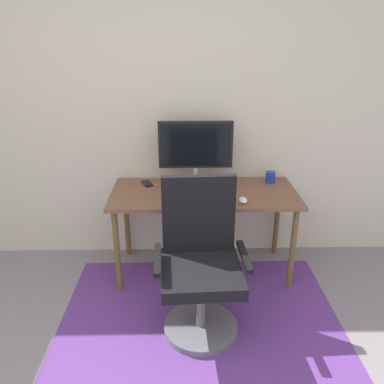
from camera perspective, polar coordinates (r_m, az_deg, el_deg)
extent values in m
cube|color=beige|center=(3.21, -7.57, 12.44)|extent=(6.00, 0.10, 2.60)
cube|color=#5F3483|center=(2.81, 1.20, -18.48)|extent=(1.93, 1.48, 0.01)
cube|color=brown|center=(2.98, 1.82, -0.22)|extent=(1.44, 0.64, 0.03)
cylinder|color=brown|center=(2.95, -11.09, -8.67)|extent=(0.04, 0.04, 0.68)
cylinder|color=brown|center=(3.02, 14.77, -8.27)|extent=(0.04, 0.04, 0.68)
cylinder|color=brown|center=(3.40, -9.70, -4.17)|extent=(0.04, 0.04, 0.68)
cylinder|color=brown|center=(3.46, 12.55, -3.93)|extent=(0.04, 0.04, 0.68)
cylinder|color=#B2B2B7|center=(3.14, 0.53, 1.38)|extent=(0.18, 0.18, 0.01)
cylinder|color=#B2B2B7|center=(3.12, 0.53, 2.60)|extent=(0.04, 0.04, 0.13)
cube|color=black|center=(3.04, 0.55, 7.07)|extent=(0.59, 0.04, 0.37)
cube|color=black|center=(3.02, 0.56, 6.97)|extent=(0.55, 0.00, 0.33)
cube|color=black|center=(2.77, 0.82, -1.49)|extent=(0.43, 0.13, 0.02)
ellipsoid|color=white|center=(2.81, 7.63, -1.21)|extent=(0.06, 0.10, 0.03)
cylinder|color=#1C37A5|center=(3.22, 11.61, 2.17)|extent=(0.08, 0.08, 0.09)
cube|color=black|center=(3.15, -6.69, 1.26)|extent=(0.11, 0.15, 0.01)
cylinder|color=slate|center=(2.72, 1.29, -19.50)|extent=(0.49, 0.49, 0.05)
cylinder|color=slate|center=(2.58, 1.33, -16.05)|extent=(0.06, 0.06, 0.37)
cube|color=black|center=(2.45, 1.38, -11.95)|extent=(0.52, 0.52, 0.08)
cube|color=black|center=(2.49, 0.98, -3.28)|extent=(0.48, 0.08, 0.53)
cube|color=black|center=(2.39, -5.17, -9.97)|extent=(0.06, 0.35, 0.03)
cube|color=black|center=(2.43, 7.84, -9.45)|extent=(0.06, 0.35, 0.03)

